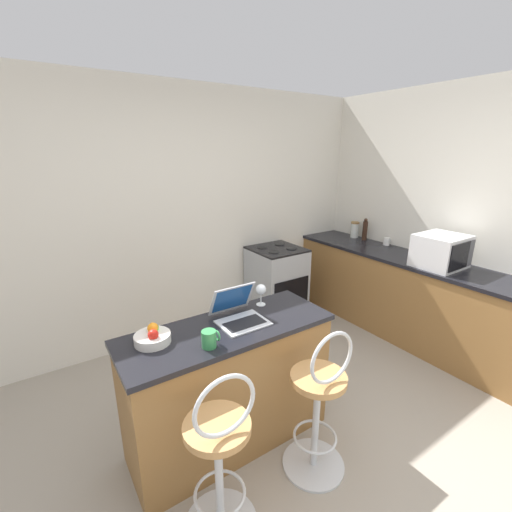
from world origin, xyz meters
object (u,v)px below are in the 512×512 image
object	(u,v)px
microwave	(441,251)
pepper_mill	(365,230)
mug_green	(209,339)
mug_white	(387,241)
bar_stool_far	(319,406)
storage_jar	(355,230)
fruit_bowl	(153,337)
wine_glass_short	(261,290)
stove_range	(276,284)
bar_stool_near	(220,459)
laptop	(238,312)

from	to	relation	value
microwave	pepper_mill	xyz separation A→B (m)	(0.23, 1.08, -0.03)
mug_green	mug_white	bearing A→B (deg)	16.86
mug_white	mug_green	distance (m)	2.85
bar_stool_far	storage_jar	xyz separation A→B (m)	(2.16, 1.65, 0.51)
fruit_bowl	mug_white	bearing A→B (deg)	11.41
fruit_bowl	wine_glass_short	bearing A→B (deg)	5.12
storage_jar	stove_range	bearing A→B (deg)	173.23
mug_white	pepper_mill	size ratio (longest dim) A/B	0.33
bar_stool_far	wine_glass_short	size ratio (longest dim) A/B	6.45
fruit_bowl	pepper_mill	distance (m)	3.10
storage_jar	wine_glass_short	size ratio (longest dim) A/B	1.28
bar_stool_near	microwave	xyz separation A→B (m)	(2.61, 0.41, 0.57)
laptop	microwave	size ratio (longest dim) A/B	0.71
microwave	stove_range	bearing A→B (deg)	123.58
mug_white	mug_green	xyz separation A→B (m)	(-2.73, -0.83, 0.01)
fruit_bowl	pepper_mill	size ratio (longest dim) A/B	0.77
mug_green	pepper_mill	distance (m)	2.93
laptop	fruit_bowl	xyz separation A→B (m)	(-0.56, 0.04, -0.02)
wine_glass_short	microwave	bearing A→B (deg)	-7.32
bar_stool_far	mug_green	xyz separation A→B (m)	(-0.54, 0.36, 0.46)
bar_stool_far	mug_white	size ratio (longest dim) A/B	11.21
bar_stool_near	laptop	xyz separation A→B (m)	(0.44, 0.55, 0.47)
pepper_mill	mug_green	bearing A→B (deg)	-157.22
storage_jar	pepper_mill	bearing A→B (deg)	-89.63
mug_white	wine_glass_short	bearing A→B (deg)	-166.29
fruit_bowl	bar_stool_near	bearing A→B (deg)	-78.77
mug_white	mug_green	size ratio (longest dim) A/B	0.89
mug_green	pepper_mill	xyz separation A→B (m)	(2.70, 1.14, 0.08)
bar_stool_near	stove_range	xyz separation A→B (m)	(1.70, 1.79, -0.03)
laptop	mug_white	xyz separation A→B (m)	(2.43, 0.64, -0.01)
mug_green	bar_stool_far	bearing A→B (deg)	-33.73
stove_range	fruit_bowl	bearing A→B (deg)	-146.39
microwave	wine_glass_short	xyz separation A→B (m)	(-1.92, 0.25, -0.04)
laptop	pepper_mill	world-z (taller)	pepper_mill
laptop	storage_jar	bearing A→B (deg)	24.75
fruit_bowl	mug_white	distance (m)	3.04
mug_green	wine_glass_short	world-z (taller)	wine_glass_short
bar_stool_near	fruit_bowl	world-z (taller)	bar_stool_near
mug_white	laptop	bearing A→B (deg)	-165.25
bar_stool_far	fruit_bowl	xyz separation A→B (m)	(-0.79, 0.58, 0.45)
bar_stool_far	microwave	size ratio (longest dim) A/B	2.27
fruit_bowl	storage_jar	xyz separation A→B (m)	(2.96, 1.07, 0.06)
laptop	storage_jar	size ratio (longest dim) A/B	1.59
laptop	microwave	bearing A→B (deg)	-3.60
laptop	wine_glass_short	size ratio (longest dim) A/B	2.03
bar_stool_near	mug_white	size ratio (longest dim) A/B	11.21
fruit_bowl	mug_white	xyz separation A→B (m)	(2.98, 0.60, 0.01)
bar_stool_far	fruit_bowl	size ratio (longest dim) A/B	4.85
bar_stool_near	stove_range	size ratio (longest dim) A/B	1.13
bar_stool_near	laptop	size ratio (longest dim) A/B	3.18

